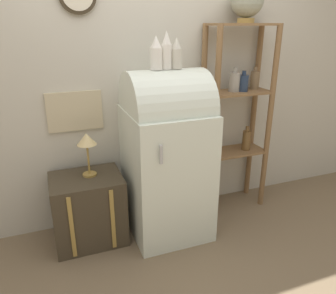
{
  "coord_description": "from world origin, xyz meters",
  "views": [
    {
      "loc": [
        -0.87,
        -2.11,
        1.7
      ],
      "look_at": [
        0.01,
        0.21,
        0.76
      ],
      "focal_mm": 35.0,
      "sensor_mm": 36.0,
      "label": 1
    }
  ],
  "objects_px": {
    "globe": "(247,1)",
    "vase_right": "(177,54)",
    "suitcase_trunk": "(88,209)",
    "vase_center": "(167,51)",
    "vase_left": "(156,54)",
    "desk_lamp": "(87,143)",
    "refrigerator": "(166,153)"
  },
  "relations": [
    {
      "from": "suitcase_trunk",
      "to": "globe",
      "type": "bearing_deg",
      "value": 4.44
    },
    {
      "from": "refrigerator",
      "to": "vase_center",
      "type": "xyz_separation_m",
      "value": [
        0.0,
        -0.01,
        0.8
      ]
    },
    {
      "from": "suitcase_trunk",
      "to": "vase_right",
      "type": "relative_size",
      "value": 2.52
    },
    {
      "from": "vase_center",
      "to": "vase_right",
      "type": "height_order",
      "value": "vase_center"
    },
    {
      "from": "vase_left",
      "to": "desk_lamp",
      "type": "distance_m",
      "value": 0.85
    },
    {
      "from": "suitcase_trunk",
      "to": "vase_right",
      "type": "xyz_separation_m",
      "value": [
        0.73,
        -0.08,
        1.2
      ]
    },
    {
      "from": "suitcase_trunk",
      "to": "vase_center",
      "type": "height_order",
      "value": "vase_center"
    },
    {
      "from": "refrigerator",
      "to": "vase_right",
      "type": "xyz_separation_m",
      "value": [
        0.08,
        -0.01,
        0.77
      ]
    },
    {
      "from": "suitcase_trunk",
      "to": "vase_left",
      "type": "distance_m",
      "value": 1.34
    },
    {
      "from": "vase_center",
      "to": "suitcase_trunk",
      "type": "bearing_deg",
      "value": 172.83
    },
    {
      "from": "refrigerator",
      "to": "globe",
      "type": "height_order",
      "value": "globe"
    },
    {
      "from": "suitcase_trunk",
      "to": "globe",
      "type": "relative_size",
      "value": 1.81
    },
    {
      "from": "globe",
      "to": "vase_right",
      "type": "bearing_deg",
      "value": -164.46
    },
    {
      "from": "globe",
      "to": "desk_lamp",
      "type": "relative_size",
      "value": 0.89
    },
    {
      "from": "refrigerator",
      "to": "vase_left",
      "type": "height_order",
      "value": "vase_left"
    },
    {
      "from": "suitcase_trunk",
      "to": "desk_lamp",
      "type": "xyz_separation_m",
      "value": [
        0.04,
        0.03,
        0.56
      ]
    },
    {
      "from": "suitcase_trunk",
      "to": "globe",
      "type": "distance_m",
      "value": 2.15
    },
    {
      "from": "suitcase_trunk",
      "to": "desk_lamp",
      "type": "relative_size",
      "value": 1.62
    },
    {
      "from": "vase_center",
      "to": "desk_lamp",
      "type": "bearing_deg",
      "value": 169.72
    },
    {
      "from": "globe",
      "to": "suitcase_trunk",
      "type": "bearing_deg",
      "value": -175.56
    },
    {
      "from": "refrigerator",
      "to": "desk_lamp",
      "type": "height_order",
      "value": "refrigerator"
    },
    {
      "from": "refrigerator",
      "to": "suitcase_trunk",
      "type": "xyz_separation_m",
      "value": [
        -0.65,
        0.08,
        -0.43
      ]
    },
    {
      "from": "vase_left",
      "to": "vase_right",
      "type": "height_order",
      "value": "vase_left"
    },
    {
      "from": "suitcase_trunk",
      "to": "vase_center",
      "type": "bearing_deg",
      "value": -7.17
    },
    {
      "from": "globe",
      "to": "vase_right",
      "type": "relative_size",
      "value": 1.39
    },
    {
      "from": "globe",
      "to": "desk_lamp",
      "type": "height_order",
      "value": "globe"
    },
    {
      "from": "refrigerator",
      "to": "globe",
      "type": "xyz_separation_m",
      "value": [
        0.78,
        0.19,
        1.16
      ]
    },
    {
      "from": "vase_left",
      "to": "vase_right",
      "type": "xyz_separation_m",
      "value": [
        0.16,
        -0.0,
        -0.01
      ]
    },
    {
      "from": "vase_center",
      "to": "vase_right",
      "type": "bearing_deg",
      "value": -1.28
    },
    {
      "from": "vase_right",
      "to": "desk_lamp",
      "type": "height_order",
      "value": "vase_right"
    },
    {
      "from": "refrigerator",
      "to": "vase_left",
      "type": "bearing_deg",
      "value": -174.77
    },
    {
      "from": "vase_center",
      "to": "refrigerator",
      "type": "bearing_deg",
      "value": 99.93
    }
  ]
}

